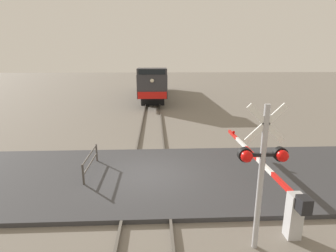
{
  "coord_description": "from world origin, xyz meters",
  "views": [
    {
      "loc": [
        0.33,
        -9.87,
        4.73
      ],
      "look_at": [
        0.85,
        1.34,
        1.83
      ],
      "focal_mm": 28.28,
      "sensor_mm": 36.0,
      "label": 1
    }
  ],
  "objects_px": {
    "crossing_signal": "(262,164)",
    "guard_railing": "(90,161)",
    "locomotive": "(153,81)",
    "crossing_gate": "(278,189)"
  },
  "relations": [
    {
      "from": "crossing_gate",
      "to": "guard_railing",
      "type": "bearing_deg",
      "value": 153.11
    },
    {
      "from": "crossing_gate",
      "to": "crossing_signal",
      "type": "bearing_deg",
      "value": -130.03
    },
    {
      "from": "crossing_gate",
      "to": "locomotive",
      "type": "bearing_deg",
      "value": 98.71
    },
    {
      "from": "locomotive",
      "to": "guard_railing",
      "type": "distance_m",
      "value": 22.88
    },
    {
      "from": "guard_railing",
      "to": "locomotive",
      "type": "bearing_deg",
      "value": 83.99
    },
    {
      "from": "crossing_signal",
      "to": "guard_railing",
      "type": "xyz_separation_m",
      "value": [
        -5.21,
        4.6,
        -1.69
      ]
    },
    {
      "from": "crossing_signal",
      "to": "crossing_gate",
      "type": "height_order",
      "value": "crossing_signal"
    },
    {
      "from": "crossing_signal",
      "to": "guard_railing",
      "type": "height_order",
      "value": "crossing_signal"
    },
    {
      "from": "locomotive",
      "to": "crossing_signal",
      "type": "height_order",
      "value": "locomotive"
    },
    {
      "from": "locomotive",
      "to": "crossing_signal",
      "type": "xyz_separation_m",
      "value": [
        2.82,
        -27.31,
        0.32
      ]
    }
  ]
}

